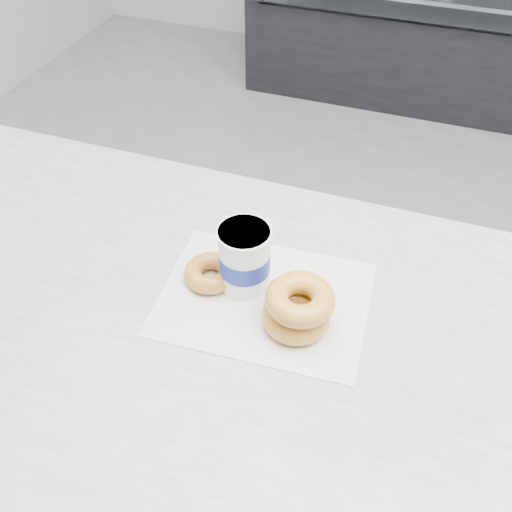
% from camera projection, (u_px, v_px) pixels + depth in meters
% --- Properties ---
extents(ground, '(5.00, 5.00, 0.00)m').
position_uv_depth(ground, '(405.00, 393.00, 1.86)').
color(ground, gray).
rests_on(ground, ground).
extents(counter, '(3.06, 0.76, 0.90)m').
position_uv_depth(counter, '(399.00, 512.00, 1.13)').
color(counter, '#333335').
rests_on(counter, ground).
extents(display_case, '(2.40, 0.74, 1.25)m').
position_uv_depth(display_case, '(486.00, 7.00, 2.96)').
color(display_case, black).
rests_on(display_case, ground).
extents(wax_paper, '(0.36, 0.28, 0.00)m').
position_uv_depth(wax_paper, '(264.00, 299.00, 0.95)').
color(wax_paper, silver).
rests_on(wax_paper, counter).
extents(donut_single, '(0.11, 0.11, 0.03)m').
position_uv_depth(donut_single, '(211.00, 273.00, 0.96)').
color(donut_single, gold).
rests_on(donut_single, wax_paper).
extents(donut_stack, '(0.15, 0.15, 0.08)m').
position_uv_depth(donut_stack, '(298.00, 308.00, 0.88)').
color(donut_stack, gold).
rests_on(donut_stack, wax_paper).
extents(coffee_cup, '(0.11, 0.11, 0.12)m').
position_uv_depth(coffee_cup, '(244.00, 258.00, 0.93)').
color(coffee_cup, white).
rests_on(coffee_cup, counter).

